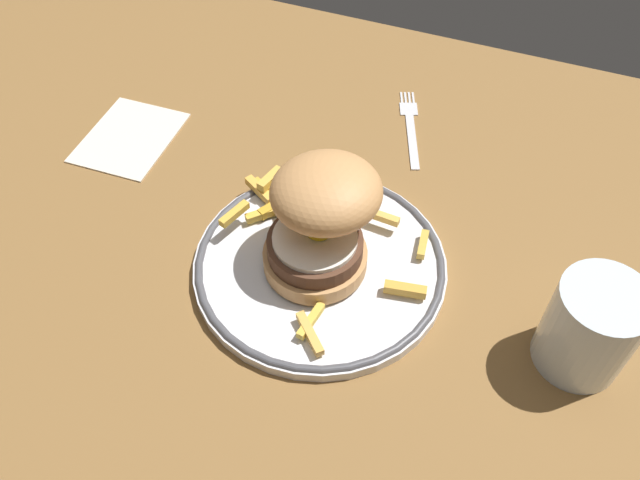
# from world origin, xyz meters

# --- Properties ---
(ground_plane) EXTENTS (1.33, 0.84, 0.04)m
(ground_plane) POSITION_xyz_m (0.00, 0.00, -0.02)
(ground_plane) COLOR brown
(dinner_plate) EXTENTS (0.25, 0.25, 0.02)m
(dinner_plate) POSITION_xyz_m (0.02, -0.03, 0.01)
(dinner_plate) COLOR silver
(dinner_plate) RESTS_ON ground_plane
(burger) EXTENTS (0.15, 0.15, 0.11)m
(burger) POSITION_xyz_m (0.02, -0.03, 0.07)
(burger) COLOR tan
(burger) RESTS_ON dinner_plate
(fries_pile) EXTENTS (0.23, 0.21, 0.02)m
(fries_pile) POSITION_xyz_m (-0.01, 0.00, 0.02)
(fries_pile) COLOR gold
(fries_pile) RESTS_ON dinner_plate
(water_glass) EXTENTS (0.08, 0.08, 0.10)m
(water_glass) POSITION_xyz_m (0.28, -0.04, 0.04)
(water_glass) COLOR silver
(water_glass) RESTS_ON ground_plane
(fork) EXTENTS (0.06, 0.14, 0.00)m
(fork) POSITION_xyz_m (0.05, 0.21, 0.00)
(fork) COLOR silver
(fork) RESTS_ON ground_plane
(napkin) EXTENTS (0.11, 0.13, 0.00)m
(napkin) POSITION_xyz_m (-0.27, 0.07, 0.00)
(napkin) COLOR silver
(napkin) RESTS_ON ground_plane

